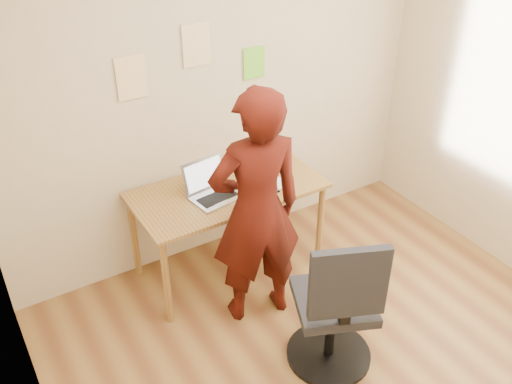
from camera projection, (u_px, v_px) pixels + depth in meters
room at (382, 202)px, 2.92m from camera, size 3.58×3.58×2.78m
desk at (228, 198)px, 4.22m from camera, size 1.40×0.70×0.74m
laptop at (212, 189)px, 4.06m from camera, size 0.38×0.35×0.25m
paper_sheet at (269, 181)px, 4.26m from camera, size 0.24×0.31×0.00m
phone at (273, 188)px, 4.16m from camera, size 0.09×0.14×0.01m
wall_note_left at (132, 78)px, 3.76m from camera, size 0.21×0.00×0.30m
wall_note_mid at (196, 45)px, 3.89m from camera, size 0.21×0.00×0.30m
wall_note_right at (254, 63)px, 4.21m from camera, size 0.18×0.00×0.24m
office_chair at (336, 313)px, 3.49m from camera, size 0.62×0.63×1.07m
person at (256, 211)px, 3.70m from camera, size 0.70×0.52×1.73m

